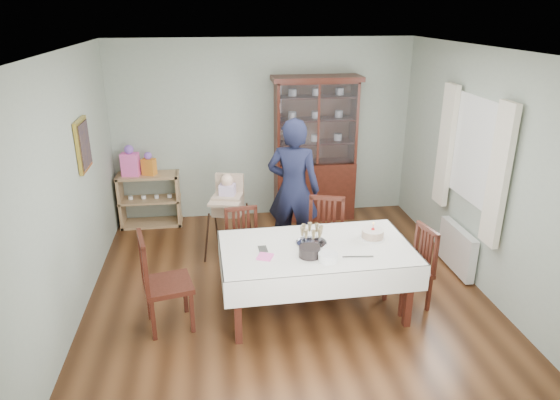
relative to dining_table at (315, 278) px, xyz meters
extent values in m
plane|color=#593319|center=(-0.24, 0.32, -0.38)|extent=(5.00, 5.00, 0.00)
plane|color=#9EAA99|center=(-0.24, 2.82, 0.97)|extent=(4.50, 0.00, 4.50)
plane|color=#9EAA99|center=(-2.49, 0.32, 0.97)|extent=(0.00, 5.00, 5.00)
plane|color=#9EAA99|center=(2.01, 0.32, 0.97)|extent=(0.00, 5.00, 5.00)
plane|color=white|center=(-0.24, 0.32, 2.32)|extent=(5.00, 5.00, 0.00)
cube|color=#471A11|center=(0.00, 0.00, 0.34)|extent=(1.93, 1.10, 0.06)
cube|color=white|center=(0.00, 0.00, 0.37)|extent=(2.03, 1.20, 0.01)
cube|color=#471A11|center=(0.51, 2.58, 0.07)|extent=(1.20, 0.45, 0.90)
cube|color=white|center=(0.51, 2.39, 1.12)|extent=(1.12, 0.01, 1.16)
cube|color=#471A11|center=(0.51, 2.58, 1.76)|extent=(1.30, 0.48, 0.07)
cube|color=tan|center=(-1.99, 2.60, -0.36)|extent=(0.90, 0.38, 0.04)
cube|color=tan|center=(-1.99, 2.60, 0.02)|extent=(0.90, 0.38, 0.03)
cube|color=tan|center=(-1.99, 2.60, 0.40)|extent=(0.90, 0.38, 0.04)
cube|color=tan|center=(-2.41, 2.60, 0.02)|extent=(0.04, 0.38, 0.80)
cube|color=tan|center=(-1.57, 2.60, 0.02)|extent=(0.04, 0.38, 0.80)
cube|color=gold|center=(-2.46, 1.12, 1.27)|extent=(0.04, 0.48, 0.58)
cube|color=white|center=(1.98, 0.62, 1.17)|extent=(0.04, 1.02, 1.22)
cube|color=silver|center=(1.92, 0.00, 1.07)|extent=(0.07, 0.30, 1.55)
cube|color=silver|center=(1.92, 1.24, 1.07)|extent=(0.07, 0.30, 1.55)
cube|color=white|center=(1.92, 0.62, -0.08)|extent=(0.10, 0.80, 0.55)
cube|color=#471A11|center=(-0.71, 0.67, 0.03)|extent=(0.45, 0.45, 0.05)
cube|color=#471A11|center=(-0.73, 0.85, 0.28)|extent=(0.39, 0.08, 0.48)
cube|color=#471A11|center=(0.24, 0.64, 0.07)|extent=(0.56, 0.56, 0.05)
cube|color=#471A11|center=(0.30, 0.84, 0.34)|extent=(0.42, 0.16, 0.53)
cube|color=#471A11|center=(-1.54, -0.08, 0.09)|extent=(0.56, 0.56, 0.05)
cube|color=#471A11|center=(-1.74, -0.13, 0.38)|extent=(0.14, 0.44, 0.55)
cube|color=#471A11|center=(1.02, -0.06, 0.03)|extent=(0.48, 0.48, 0.05)
cube|color=#471A11|center=(1.20, -0.02, 0.29)|extent=(0.11, 0.39, 0.48)
imported|color=black|center=(-0.03, 1.31, 0.54)|extent=(0.79, 0.65, 1.85)
cube|color=tan|center=(-0.86, 1.46, 0.33)|extent=(0.44, 0.41, 0.26)
cube|color=tan|center=(-0.86, 1.46, 0.55)|extent=(0.37, 0.16, 0.30)
cube|color=tan|center=(-0.86, 1.46, 0.42)|extent=(0.42, 0.27, 0.03)
cube|color=silver|center=(-0.86, 1.46, 0.50)|extent=(0.23, 0.20, 0.19)
sphere|color=beige|center=(-0.86, 1.46, 0.65)|extent=(0.16, 0.16, 0.16)
cylinder|color=silver|center=(-0.04, 0.08, 0.38)|extent=(0.33, 0.33, 0.01)
torus|color=silver|center=(-0.04, 0.08, 0.39)|extent=(0.33, 0.33, 0.01)
cylinder|color=white|center=(0.64, 0.12, 0.38)|extent=(0.27, 0.27, 0.02)
cylinder|color=brown|center=(0.64, 0.12, 0.43)|extent=(0.24, 0.24, 0.09)
cylinder|color=silver|center=(0.64, 0.12, 0.48)|extent=(0.24, 0.24, 0.01)
cylinder|color=#F24C4C|center=(0.64, 0.12, 0.52)|extent=(0.01, 0.01, 0.07)
sphere|color=yellow|center=(0.64, 0.12, 0.56)|extent=(0.02, 0.02, 0.02)
cylinder|color=black|center=(-0.11, -0.20, 0.43)|extent=(0.25, 0.25, 0.10)
cylinder|color=white|center=(0.05, -0.32, 0.42)|extent=(0.24, 0.24, 0.08)
cube|color=#FF5DB9|center=(-0.56, -0.17, 0.39)|extent=(0.19, 0.19, 0.02)
cube|color=silver|center=(0.36, -0.29, 0.38)|extent=(0.31, 0.06, 0.01)
cube|color=#FF5DB9|center=(-2.22, 2.58, 0.58)|extent=(0.26, 0.19, 0.33)
sphere|color=#E533B2|center=(-2.22, 2.58, 0.81)|extent=(0.13, 0.13, 0.13)
cube|color=orange|center=(-1.96, 2.58, 0.54)|extent=(0.22, 0.19, 0.24)
sphere|color=#E533B2|center=(-1.96, 2.58, 0.70)|extent=(0.11, 0.11, 0.11)
camera|label=1|loc=(-1.01, -4.57, 2.70)|focal=32.00mm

